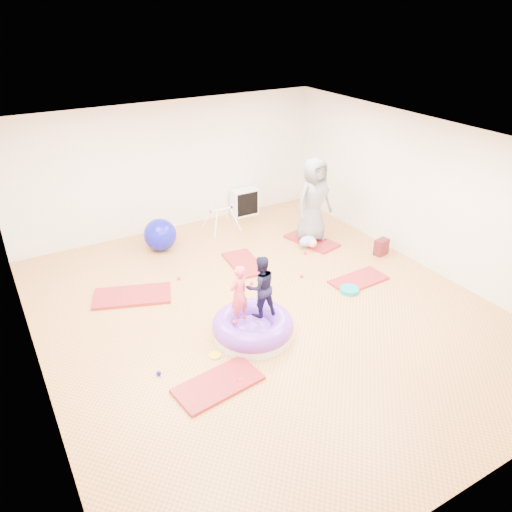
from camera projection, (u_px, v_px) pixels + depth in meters
room at (266, 235)px, 7.71m from camera, size 7.01×8.01×2.81m
gym_mat_front_left at (218, 384)px, 6.74m from camera, size 1.25×0.74×0.05m
gym_mat_mid_left at (132, 296)px, 8.72m from camera, size 1.47×1.08×0.06m
gym_mat_center_back at (245, 263)px, 9.80m from camera, size 0.66×1.16×0.05m
gym_mat_right at (359, 280)px, 9.21m from camera, size 1.09×0.58×0.04m
gym_mat_rear_right at (312, 241)px, 10.69m from camera, size 0.82×1.24×0.05m
inflatable_cushion at (253, 327)px, 7.68m from camera, size 1.26×1.26×0.40m
child_pink at (239, 291)px, 7.32m from camera, size 0.40×0.32×0.94m
child_navy at (261, 284)px, 7.46m from camera, size 0.51×0.42×1.00m
adult_caregiver at (314, 200)px, 10.30m from camera, size 0.93×0.66×1.78m
infant at (309, 241)px, 10.34m from camera, size 0.38×0.39×0.22m
ball_pit_balls at (245, 301)px, 8.55m from camera, size 3.96×3.09×0.07m
exercise_ball_blue at (160, 235)px, 10.22m from camera, size 0.67×0.67×0.67m
exercise_ball_orange at (156, 233)px, 10.64m from camera, size 0.41×0.41×0.41m
infant_play_gym at (221, 216)px, 11.04m from camera, size 0.69×0.66×0.53m
cube_shelf at (245, 202)px, 11.88m from camera, size 0.64×0.31×0.64m
balance_disc at (349, 290)px, 8.88m from camera, size 0.34×0.34×0.08m
backpack at (381, 247)px, 10.10m from camera, size 0.32×0.23×0.34m
yellow_toy at (215, 355)px, 7.30m from camera, size 0.19×0.19×0.03m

